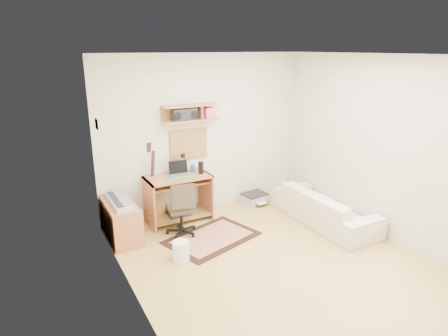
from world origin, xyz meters
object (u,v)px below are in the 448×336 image
desk (179,198)px  task_chair (181,208)px  cabinet (121,221)px  sofa (325,202)px  printer (254,198)px

desk → task_chair: bearing=-107.8°
cabinet → task_chair: bearing=-20.7°
sofa → task_chair: bearing=71.9°
desk → cabinet: 0.99m
printer → desk: bearing=172.9°
desk → task_chair: task_chair is taller
desk → task_chair: size_ratio=1.18×
printer → sofa: bearing=-76.4°
cabinet → sofa: bearing=-18.9°
cabinet → printer: size_ratio=2.06×
task_chair → cabinet: size_ratio=0.94×
printer → sofa: sofa is taller
cabinet → printer: 2.46m
cabinet → printer: bearing=5.3°
cabinet → sofa: size_ratio=0.49×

